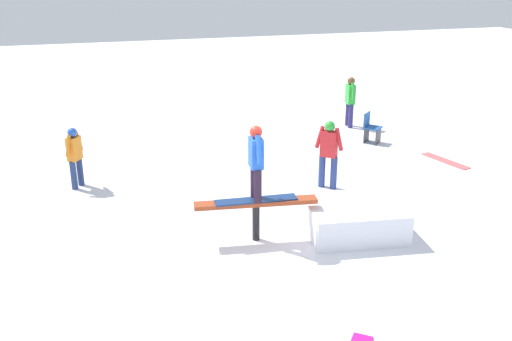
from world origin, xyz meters
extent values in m
plane|color=white|center=(0.00, 0.00, 0.00)|extent=(60.00, 60.00, 0.00)
cylinder|color=black|center=(0.00, 0.00, 0.36)|extent=(0.14, 0.14, 0.72)
cube|color=#A53F1E|center=(0.00, 0.00, 0.76)|extent=(2.33, 0.62, 0.08)
cube|color=white|center=(-1.90, 0.28, 0.30)|extent=(2.00, 1.75, 0.60)
cube|color=navy|center=(0.00, 0.00, 0.82)|extent=(1.56, 0.41, 0.03)
cylinder|color=#2F1E32|center=(-0.01, -0.14, 1.15)|extent=(0.15, 0.15, 0.63)
cylinder|color=#2F1E32|center=(0.01, 0.14, 1.15)|extent=(0.15, 0.15, 0.63)
cube|color=blue|center=(0.00, 0.00, 1.75)|extent=(0.25, 0.37, 0.56)
cylinder|color=blue|center=(-0.02, -0.22, 1.87)|extent=(0.11, 0.30, 0.51)
cylinder|color=blue|center=(0.02, 0.22, 1.87)|extent=(0.11, 0.30, 0.51)
sphere|color=red|center=(0.00, 0.00, 2.14)|extent=(0.23, 0.23, 0.23)
cylinder|color=navy|center=(-2.50, -1.97, 0.38)|extent=(0.15, 0.15, 0.77)
cylinder|color=navy|center=(-2.29, -2.16, 0.38)|extent=(0.15, 0.15, 0.77)
cube|color=red|center=(-2.39, -2.06, 1.07)|extent=(0.42, 0.41, 0.60)
cylinder|color=red|center=(-2.57, -1.91, 1.21)|extent=(0.23, 0.21, 0.54)
cylinder|color=red|center=(-2.22, -2.21, 1.21)|extent=(0.23, 0.21, 0.54)
sphere|color=green|center=(-2.39, -2.06, 1.49)|extent=(0.23, 0.23, 0.23)
cylinder|color=navy|center=(3.27, -3.71, 0.34)|extent=(0.14, 0.14, 0.68)
cylinder|color=navy|center=(3.13, -3.93, 0.34)|extent=(0.14, 0.14, 0.68)
cube|color=orange|center=(3.20, -3.82, 0.95)|extent=(0.36, 0.40, 0.55)
cylinder|color=orange|center=(3.32, -3.65, 1.07)|extent=(0.20, 0.24, 0.49)
cylinder|color=orange|center=(3.08, -4.00, 1.07)|extent=(0.20, 0.24, 0.49)
sphere|color=blue|center=(3.20, -3.82, 1.33)|extent=(0.22, 0.22, 0.22)
cylinder|color=navy|center=(-5.23, -6.85, 0.38)|extent=(0.15, 0.15, 0.75)
cylinder|color=navy|center=(-5.19, -6.57, 0.38)|extent=(0.15, 0.15, 0.75)
cube|color=green|center=(-5.21, -6.71, 1.05)|extent=(0.28, 0.40, 0.60)
cylinder|color=green|center=(-5.24, -6.94, 1.19)|extent=(0.13, 0.25, 0.54)
cylinder|color=green|center=(-5.18, -6.48, 1.19)|extent=(0.13, 0.25, 0.54)
sphere|color=brown|center=(-5.21, -6.71, 1.48)|extent=(0.24, 0.24, 0.24)
cube|color=#ED6262|center=(-6.16, -2.84, 0.01)|extent=(0.60, 1.50, 0.02)
cube|color=#3F3F44|center=(-5.20, -4.77, 0.22)|extent=(0.31, 0.29, 0.44)
cube|color=#3F3F44|center=(-4.96, -5.04, 0.22)|extent=(0.31, 0.29, 0.44)
cube|color=#255CA9|center=(-5.08, -4.91, 0.46)|extent=(0.62, 0.62, 0.04)
cube|color=#255CA9|center=(-4.95, -5.05, 0.68)|extent=(0.35, 0.32, 0.40)
camera|label=1|loc=(2.90, 9.33, 4.99)|focal=40.00mm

